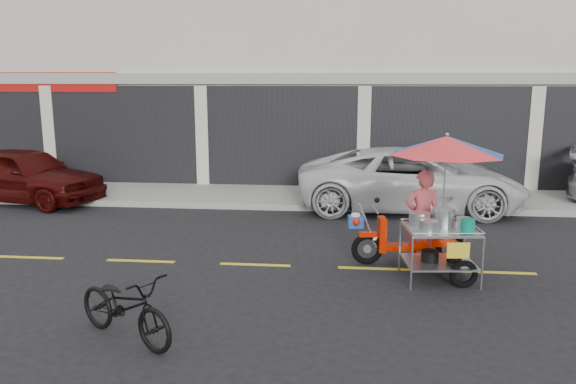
# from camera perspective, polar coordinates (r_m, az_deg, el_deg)

# --- Properties ---
(ground) EXTENTS (90.00, 90.00, 0.00)m
(ground) POSITION_cam_1_polar(r_m,az_deg,el_deg) (9.50, 8.76, -7.71)
(ground) COLOR black
(sidewalk) EXTENTS (45.00, 3.00, 0.15)m
(sidewalk) POSITION_cam_1_polar(r_m,az_deg,el_deg) (14.79, 7.66, -0.44)
(sidewalk) COLOR gray
(sidewalk) RESTS_ON ground
(shophouse_block) EXTENTS (36.00, 8.11, 10.40)m
(shophouse_block) POSITION_cam_1_polar(r_m,az_deg,el_deg) (19.88, 15.89, 14.31)
(shophouse_block) COLOR beige
(shophouse_block) RESTS_ON ground
(centerline) EXTENTS (42.00, 0.10, 0.01)m
(centerline) POSITION_cam_1_polar(r_m,az_deg,el_deg) (9.50, 8.76, -7.69)
(centerline) COLOR gold
(centerline) RESTS_ON ground
(maroon_sedan) EXTENTS (4.44, 2.69, 1.41)m
(maroon_sedan) POSITION_cam_1_polar(r_m,az_deg,el_deg) (15.68, -25.16, 1.59)
(maroon_sedan) COLOR #350705
(maroon_sedan) RESTS_ON ground
(white_pickup) EXTENTS (5.34, 2.48, 1.48)m
(white_pickup) POSITION_cam_1_polar(r_m,az_deg,el_deg) (13.67, 12.35, 1.26)
(white_pickup) COLOR silver
(white_pickup) RESTS_ON ground
(near_bicycle) EXTENTS (1.70, 1.34, 0.86)m
(near_bicycle) POSITION_cam_1_polar(r_m,az_deg,el_deg) (7.10, -16.23, -11.08)
(near_bicycle) COLOR black
(near_bicycle) RESTS_ON ground
(food_vendor_rig) EXTENTS (2.43, 1.94, 2.31)m
(food_vendor_rig) POSITION_cam_1_polar(r_m,az_deg,el_deg) (9.13, 14.74, 0.66)
(food_vendor_rig) COLOR black
(food_vendor_rig) RESTS_ON ground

